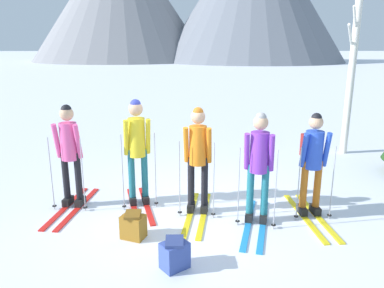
{
  "coord_description": "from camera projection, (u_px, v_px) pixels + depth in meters",
  "views": [
    {
      "loc": [
        -0.2,
        -5.61,
        2.66
      ],
      "look_at": [
        -0.04,
        0.47,
        1.05
      ],
      "focal_mm": 34.73,
      "sensor_mm": 36.0,
      "label": 1
    }
  ],
  "objects": [
    {
      "name": "ground_plane",
      "position": [
        195.0,
        213.0,
        6.1
      ],
      "size": [
        400.0,
        400.0,
        0.0
      ],
      "primitive_type": "plane",
      "color": "white"
    },
    {
      "name": "skier_in_pink",
      "position": [
        70.0,
        152.0,
        6.13
      ],
      "size": [
        0.6,
        1.73,
        1.75
      ],
      "color": "red",
      "rests_on": "ground"
    },
    {
      "name": "skier_in_yellow",
      "position": [
        137.0,
        146.0,
        6.21
      ],
      "size": [
        0.65,
        1.62,
        1.83
      ],
      "color": "red",
      "rests_on": "ground"
    },
    {
      "name": "skier_in_orange",
      "position": [
        198.0,
        154.0,
        5.91
      ],
      "size": [
        0.6,
        1.74,
        1.75
      ],
      "color": "yellow",
      "rests_on": "ground"
    },
    {
      "name": "skier_in_purple",
      "position": [
        259.0,
        162.0,
        5.57
      ],
      "size": [
        0.75,
        1.75,
        1.73
      ],
      "color": "#1E84D1",
      "rests_on": "ground"
    },
    {
      "name": "skier_in_blue",
      "position": [
        313.0,
        159.0,
        5.83
      ],
      "size": [
        0.61,
        1.76,
        1.68
      ],
      "color": "yellow",
      "rests_on": "ground"
    },
    {
      "name": "birch_tree_slender",
      "position": [
        355.0,
        44.0,
        8.84
      ],
      "size": [
        1.03,
        0.72,
        5.33
      ],
      "color": "silver",
      "rests_on": "ground"
    },
    {
      "name": "backpack_on_snow_front",
      "position": [
        175.0,
        254.0,
        4.55
      ],
      "size": [
        0.4,
        0.38,
        0.38
      ],
      "color": "#384C99",
      "rests_on": "ground"
    },
    {
      "name": "backpack_on_snow_beside",
      "position": [
        133.0,
        226.0,
        5.28
      ],
      "size": [
        0.39,
        0.35,
        0.38
      ],
      "color": "#99661E",
      "rests_on": "ground"
    }
  ]
}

